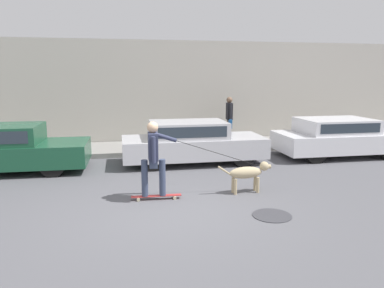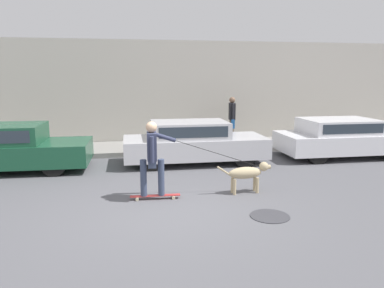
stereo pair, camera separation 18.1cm
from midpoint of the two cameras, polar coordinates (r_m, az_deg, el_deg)
name	(u,v)px [view 1 (the left image)]	position (r m, az deg, el deg)	size (l,w,h in m)	color
ground_plane	(172,209)	(7.43, -3.81, -9.89)	(36.00, 36.00, 0.00)	#545459
back_wall	(142,93)	(14.20, -7.97, 7.69)	(32.00, 0.30, 3.85)	#ADA89E
sidewalk_curb	(146,148)	(13.17, -7.41, -0.60)	(30.00, 2.18, 0.16)	gray
parked_car_0	(2,149)	(11.29, -27.39, -0.71)	(4.44, 1.89, 1.27)	black
parked_car_1	(192,143)	(11.06, -0.45, 0.22)	(4.19, 1.73, 1.25)	black
parked_car_2	(338,137)	(12.87, 20.98, 0.95)	(4.02, 1.88, 1.22)	black
dog	(248,173)	(8.38, 7.96, -4.38)	(1.25, 0.31, 0.68)	tan
skateboarder	(154,155)	(7.76, -6.49, -1.74)	(2.97, 0.56, 1.65)	beige
pedestrian_with_bag	(229,117)	(13.71, 5.32, 4.09)	(0.24, 0.65, 1.65)	brown
manhole_cover	(272,215)	(7.23, 11.38, -10.63)	(0.73, 0.73, 0.01)	#38383D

